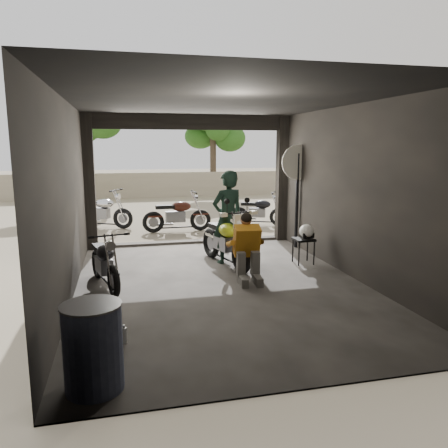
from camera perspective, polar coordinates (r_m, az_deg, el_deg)
name	(u,v)px	position (r m, az deg, el deg)	size (l,w,h in m)	color
ground	(221,286)	(7.85, -0.39, -8.06)	(80.00, 80.00, 0.00)	#7A6D56
garage	(214,210)	(8.07, -1.27, 1.79)	(7.00, 7.13, 3.20)	#2D2B28
boundary_wall	(157,185)	(21.41, -8.80, 5.08)	(18.00, 0.30, 1.20)	gray
tree_left	(85,109)	(19.87, -17.64, 14.12)	(2.20, 2.20, 5.60)	#382B1E
tree_right	(213,123)	(21.76, -1.46, 13.07)	(2.20, 2.20, 5.00)	#382B1E
main_bike	(225,237)	(9.01, 0.17, -1.68)	(0.75, 1.82, 1.21)	white
left_bike	(104,259)	(7.91, -15.37, -4.40)	(0.63, 1.52, 1.03)	black
outside_bike_a	(101,209)	(13.67, -15.73, 1.95)	(0.72, 1.75, 1.18)	black
outside_bike_b	(177,212)	(12.63, -6.15, 1.60)	(0.71, 1.73, 1.17)	#3D170E
outside_bike_c	(259,209)	(13.66, 4.56, 2.02)	(0.64, 1.56, 1.05)	black
rider	(228,218)	(9.09, 0.49, 0.84)	(0.72, 0.47, 1.96)	black
mechanic	(248,250)	(7.89, 3.17, -3.39)	(0.62, 0.84, 1.22)	#BE7919
stool	(304,242)	(9.26, 10.35, -2.32)	(0.40, 0.40, 0.55)	black
helmet	(307,231)	(9.25, 10.74, -0.94)	(0.31, 0.33, 0.29)	white
oil_drum	(93,348)	(4.73, -16.73, -15.31)	(0.59, 0.59, 0.91)	#404A6C
sign_post	(298,179)	(10.54, 9.61, 5.85)	(0.83, 0.08, 2.49)	black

